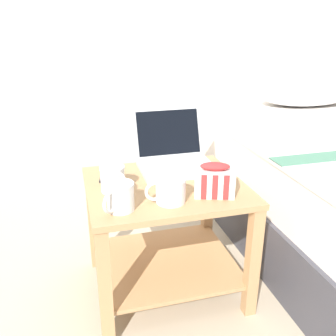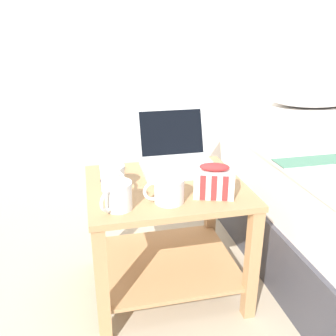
{
  "view_description": "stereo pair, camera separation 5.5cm",
  "coord_description": "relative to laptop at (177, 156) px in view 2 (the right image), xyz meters",
  "views": [
    {
      "loc": [
        -0.33,
        -1.25,
        1.05
      ],
      "look_at": [
        0.0,
        -0.04,
        0.55
      ],
      "focal_mm": 40.0,
      "sensor_mm": 36.0,
      "label": 1
    },
    {
      "loc": [
        -0.28,
        -1.26,
        1.05
      ],
      "look_at": [
        0.0,
        -0.04,
        0.55
      ],
      "focal_mm": 40.0,
      "sensor_mm": 36.0,
      "label": 2
    }
  ],
  "objects": [
    {
      "name": "mug_front_left",
      "position": [
        -0.11,
        -0.32,
        0.0
      ],
      "size": [
        0.14,
        0.1,
        0.09
      ],
      "color": "white",
      "rests_on": "bedside_table"
    },
    {
      "name": "mug_mid_center",
      "position": [
        -0.28,
        -0.33,
        0.01
      ],
      "size": [
        0.11,
        0.11,
        0.09
      ],
      "color": "white",
      "rests_on": "bedside_table"
    },
    {
      "name": "bedside_table",
      "position": [
        -0.08,
        -0.17,
        -0.21
      ],
      "size": [
        0.59,
        0.51,
        0.47
      ],
      "color": "tan",
      "rests_on": "ground_plane"
    },
    {
      "name": "laptop",
      "position": [
        0.0,
        0.0,
        0.0
      ],
      "size": [
        0.3,
        0.3,
        0.22
      ],
      "color": "#B7BABC",
      "rests_on": "bedside_table"
    },
    {
      "name": "ground_plane",
      "position": [
        -0.08,
        -0.17,
        -0.52
      ],
      "size": [
        8.0,
        8.0,
        0.0
      ],
      "primitive_type": "plane",
      "color": "tan"
    },
    {
      "name": "snack_bag",
      "position": [
        0.06,
        -0.31,
        0.01
      ],
      "size": [
        0.16,
        0.12,
        0.12
      ],
      "color": "silver",
      "rests_on": "bedside_table"
    },
    {
      "name": "cell_phone",
      "position": [
        -0.27,
        -0.03,
        -0.04
      ],
      "size": [
        0.11,
        0.16,
        0.01
      ],
      "color": "black",
      "rests_on": "bedside_table"
    },
    {
      "name": "mug_front_right",
      "position": [
        -0.28,
        -0.18,
        0.01
      ],
      "size": [
        0.09,
        0.12,
        0.09
      ],
      "color": "white",
      "rests_on": "bedside_table"
    }
  ]
}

